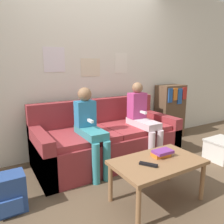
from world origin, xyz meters
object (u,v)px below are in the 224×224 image
at_px(couch, 107,141).
at_px(tv_remote, 148,164).
at_px(backpack, 8,194).
at_px(coffee_table, 157,165).
at_px(person_left, 90,126).
at_px(person_right, 143,118).
at_px(storage_box, 222,149).
at_px(bookshelf, 170,111).

bearing_deg(couch, tv_remote, -99.88).
bearing_deg(backpack, coffee_table, -23.86).
relative_size(coffee_table, backpack, 2.45).
distance_m(tv_remote, backpack, 1.31).
relative_size(couch, backpack, 5.51).
height_order(person_left, person_right, person_right).
height_order(couch, storage_box, couch).
distance_m(person_left, tv_remote, 0.94).
bearing_deg(bookshelf, storage_box, -95.30).
relative_size(couch, person_right, 1.82).
bearing_deg(tv_remote, storage_box, -23.37).
relative_size(tv_remote, bookshelf, 0.17).
height_order(person_right, bookshelf, person_right).
distance_m(person_left, person_right, 0.81).
relative_size(coffee_table, person_left, 0.83).
distance_m(person_right, backpack, 1.87).
xyz_separation_m(person_right, tv_remote, (-0.65, -0.91, -0.17)).
bearing_deg(person_left, backpack, -162.70).
distance_m(couch, storage_box, 1.64).
bearing_deg(bookshelf, coffee_table, -138.33).
xyz_separation_m(coffee_table, tv_remote, (-0.15, -0.04, 0.06)).
bearing_deg(backpack, couch, 21.00).
distance_m(couch, person_left, 0.52).
height_order(couch, backpack, couch).
bearing_deg(bookshelf, person_left, -164.47).
xyz_separation_m(coffee_table, person_left, (-0.30, 0.87, 0.22)).
bearing_deg(storage_box, coffee_table, -170.25).
xyz_separation_m(couch, person_left, (-0.35, -0.21, 0.32)).
distance_m(tv_remote, storage_box, 1.66).
bearing_deg(coffee_table, tv_remote, -165.98).
relative_size(couch, tv_remote, 12.05).
bearing_deg(couch, bookshelf, 11.68).
bearing_deg(person_right, couch, 155.99).
xyz_separation_m(tv_remote, backpack, (-1.14, 0.60, -0.26)).
relative_size(bookshelf, backpack, 2.70).
xyz_separation_m(person_right, backpack, (-1.79, -0.31, -0.43)).
relative_size(coffee_table, tv_remote, 5.35).
bearing_deg(person_right, coffee_table, -120.11).
height_order(person_left, tv_remote, person_left).
bearing_deg(tv_remote, couch, 46.60).
relative_size(person_left, person_right, 0.97).
xyz_separation_m(couch, storage_box, (1.41, -0.83, -0.13)).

